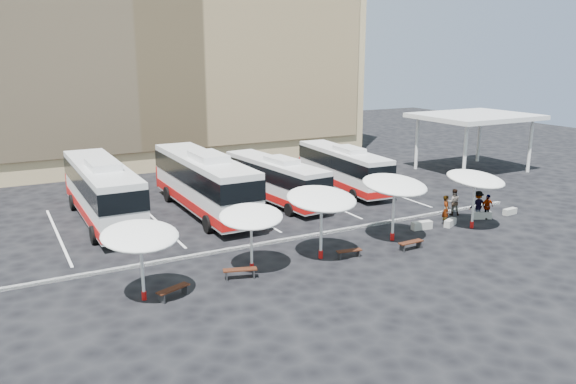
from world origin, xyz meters
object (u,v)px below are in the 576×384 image
sunshade_2 (322,199)px  wood_bench_3 (411,243)px  passenger_0 (446,210)px  bus_0 (102,189)px  sunshade_3 (395,185)px  sunshade_0 (140,236)px  conc_bench_0 (422,225)px  conc_bench_3 (510,211)px  sunshade_4 (476,179)px  wood_bench_2 (349,252)px  passenger_1 (454,202)px  bus_2 (275,179)px  wood_bench_1 (240,271)px  passenger_2 (487,207)px  passenger_3 (478,204)px  wood_bench_0 (173,290)px  bus_3 (343,167)px  conc_bench_1 (450,223)px  sunshade_1 (251,217)px  conc_bench_2 (482,215)px  bus_1 (203,181)px

sunshade_2 → wood_bench_3: 5.97m
passenger_0 → bus_0: bearing=101.8°
sunshade_3 → sunshade_0: bearing=-175.3°
conc_bench_0 → conc_bench_3: 7.45m
wood_bench_3 → sunshade_3: bearing=86.2°
sunshade_4 → wood_bench_2: (-9.68, -0.70, -2.78)m
sunshade_2 → passenger_1: bearing=12.7°
sunshade_3 → conc_bench_3: bearing=2.7°
bus_2 → passenger_0: size_ratio=5.82×
sunshade_2 → wood_bench_3: size_ratio=2.50×
wood_bench_1 → passenger_1: passenger_1 is taller
sunshade_3 → passenger_2: 8.55m
bus_2 → sunshade_2: bearing=-110.4°
passenger_3 → sunshade_3: bearing=17.9°
sunshade_3 → wood_bench_0: 13.99m
bus_3 → sunshade_2: bearing=-124.1°
conc_bench_1 → sunshade_4: bearing=-47.6°
passenger_1 → sunshade_3: bearing=46.1°
sunshade_1 → sunshade_3: 9.15m
passenger_3 → passenger_0: bearing=12.5°
sunshade_3 → wood_bench_0: (-13.58, -1.68, -2.92)m
bus_0 → sunshade_0: bus_0 is taller
wood_bench_2 → sunshade_3: bearing=17.1°
bus_0 → wood_bench_0: bearing=-88.3°
sunshade_1 → sunshade_3: bearing=2.1°
sunshade_0 → wood_bench_2: (10.94, 0.04, -2.63)m
wood_bench_2 → passenger_0: size_ratio=0.76×
conc_bench_3 → conc_bench_2: bearing=176.1°
sunshade_1 → sunshade_2: size_ratio=1.05×
bus_3 → passenger_3: bus_3 is taller
bus_1 → passenger_2: bearing=-33.5°
conc_bench_1 → conc_bench_3: 5.40m
bus_3 → conc_bench_0: size_ratio=8.58×
bus_3 → sunshade_1: bearing=-134.2°
bus_2 → sunshade_1: bearing=-127.3°
conc_bench_1 → passenger_2: bearing=0.2°
bus_0 → passenger_3: (21.81, -10.95, -1.20)m
bus_0 → sunshade_3: bearing=-40.5°
wood_bench_0 → conc_bench_3: size_ratio=1.51×
sunshade_0 → conc_bench_0: 18.02m
conc_bench_2 → passenger_2: size_ratio=0.75×
sunshade_4 → wood_bench_2: 10.10m
bus_1 → bus_3: 12.07m
bus_3 → passenger_2: bus_3 is taller
sunshade_2 → wood_bench_0: bearing=-172.1°
sunshade_2 → wood_bench_2: (1.36, -0.65, -2.92)m
conc_bench_1 → wood_bench_2: bearing=-169.4°
wood_bench_0 → bus_3: bearing=37.0°
bus_2 → sunshade_0: size_ratio=2.91×
sunshade_1 → passenger_2: bearing=2.7°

